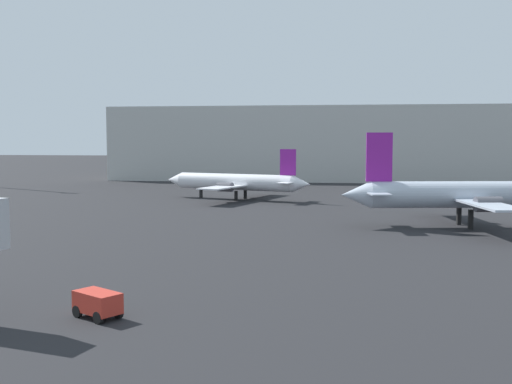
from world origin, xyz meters
name	(u,v)px	position (x,y,z in m)	size (l,w,h in m)	color
airplane_distant	(473,195)	(15.42, 49.78, 3.24)	(26.79, 22.02, 9.35)	#B2BCCC
airplane_far_left	(237,182)	(-12.61, 73.83, 2.54)	(22.67, 19.36, 7.32)	white
baggage_cart	(98,303)	(-8.87, 14.53, 0.76)	(2.73, 2.36, 1.30)	red
terminal_building	(332,144)	(-0.28, 122.37, 7.69)	(92.70, 24.77, 15.39)	#B7B7B2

